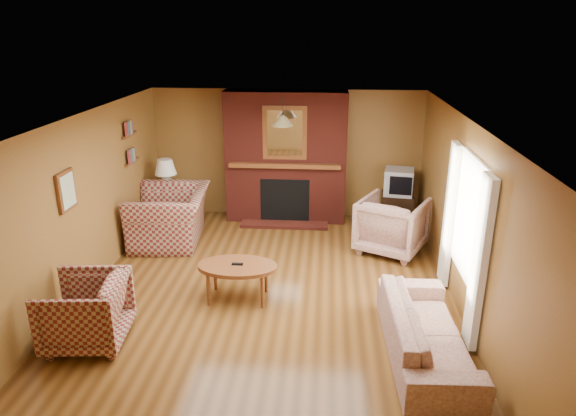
# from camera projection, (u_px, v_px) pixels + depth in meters

# --- Properties ---
(floor) EXTENTS (6.50, 6.50, 0.00)m
(floor) POSITION_uv_depth(u_px,v_px,m) (268.00, 296.00, 7.00)
(floor) COLOR #4D2D10
(floor) RESTS_ON ground
(ceiling) EXTENTS (6.50, 6.50, 0.00)m
(ceiling) POSITION_uv_depth(u_px,v_px,m) (265.00, 121.00, 6.19)
(ceiling) COLOR silver
(ceiling) RESTS_ON wall_back
(wall_back) EXTENTS (6.50, 0.00, 6.50)m
(wall_back) POSITION_uv_depth(u_px,v_px,m) (287.00, 154.00, 9.64)
(wall_back) COLOR brown
(wall_back) RESTS_ON floor
(wall_front) EXTENTS (6.50, 0.00, 6.50)m
(wall_front) POSITION_uv_depth(u_px,v_px,m) (211.00, 378.00, 3.54)
(wall_front) COLOR brown
(wall_front) RESTS_ON floor
(wall_left) EXTENTS (0.00, 6.50, 6.50)m
(wall_left) POSITION_uv_depth(u_px,v_px,m) (79.00, 209.00, 6.78)
(wall_left) COLOR brown
(wall_left) RESTS_ON floor
(wall_right) EXTENTS (0.00, 6.50, 6.50)m
(wall_right) POSITION_uv_depth(u_px,v_px,m) (465.00, 220.00, 6.40)
(wall_right) COLOR brown
(wall_right) RESTS_ON floor
(fireplace) EXTENTS (2.20, 0.82, 2.40)m
(fireplace) POSITION_uv_depth(u_px,v_px,m) (286.00, 158.00, 9.40)
(fireplace) COLOR #5A1C13
(fireplace) RESTS_ON floor
(window_right) EXTENTS (0.10, 1.85, 2.00)m
(window_right) POSITION_uv_depth(u_px,v_px,m) (464.00, 231.00, 6.25)
(window_right) COLOR beige
(window_right) RESTS_ON wall_right
(bookshelf) EXTENTS (0.09, 0.55, 0.71)m
(bookshelf) POSITION_uv_depth(u_px,v_px,m) (132.00, 143.00, 8.40)
(bookshelf) COLOR brown
(bookshelf) RESTS_ON wall_left
(botanical_print) EXTENTS (0.05, 0.40, 0.50)m
(botanical_print) POSITION_uv_depth(u_px,v_px,m) (66.00, 191.00, 6.38)
(botanical_print) COLOR brown
(botanical_print) RESTS_ON wall_left
(pendant_light) EXTENTS (0.36, 0.36, 0.48)m
(pendant_light) POSITION_uv_depth(u_px,v_px,m) (282.00, 120.00, 8.48)
(pendant_light) COLOR black
(pendant_light) RESTS_ON ceiling
(plaid_loveseat) EXTENTS (1.34, 1.50, 0.91)m
(plaid_loveseat) POSITION_uv_depth(u_px,v_px,m) (170.00, 216.00, 8.63)
(plaid_loveseat) COLOR maroon
(plaid_loveseat) RESTS_ON floor
(plaid_armchair) EXTENTS (0.98, 0.95, 0.82)m
(plaid_armchair) POSITION_uv_depth(u_px,v_px,m) (86.00, 311.00, 5.86)
(plaid_armchair) COLOR maroon
(plaid_armchair) RESTS_ON floor
(floral_sofa) EXTENTS (0.89, 2.11, 0.61)m
(floral_sofa) POSITION_uv_depth(u_px,v_px,m) (426.00, 332.00, 5.66)
(floral_sofa) COLOR #C2B596
(floral_sofa) RESTS_ON floor
(floral_armchair) EXTENTS (1.30, 1.32, 0.90)m
(floral_armchair) POSITION_uv_depth(u_px,v_px,m) (392.00, 225.00, 8.25)
(floral_armchair) COLOR #C2B596
(floral_armchair) RESTS_ON floor
(coffee_table) EXTENTS (1.06, 0.66, 0.52)m
(coffee_table) POSITION_uv_depth(u_px,v_px,m) (238.00, 268.00, 6.80)
(coffee_table) COLOR brown
(coffee_table) RESTS_ON floor
(side_table) EXTENTS (0.47, 0.47, 0.62)m
(side_table) POSITION_uv_depth(u_px,v_px,m) (169.00, 210.00, 9.35)
(side_table) COLOR brown
(side_table) RESTS_ON floor
(table_lamp) EXTENTS (0.39, 0.39, 0.64)m
(table_lamp) POSITION_uv_depth(u_px,v_px,m) (166.00, 175.00, 9.12)
(table_lamp) COLOR white
(table_lamp) RESTS_ON side_table
(tv_stand) EXTENTS (0.59, 0.54, 0.61)m
(tv_stand) POSITION_uv_depth(u_px,v_px,m) (397.00, 210.00, 9.37)
(tv_stand) COLOR black
(tv_stand) RESTS_ON floor
(crt_tv) EXTENTS (0.57, 0.57, 0.46)m
(crt_tv) POSITION_uv_depth(u_px,v_px,m) (399.00, 182.00, 9.18)
(crt_tv) COLOR #A8ABB0
(crt_tv) RESTS_ON tv_stand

